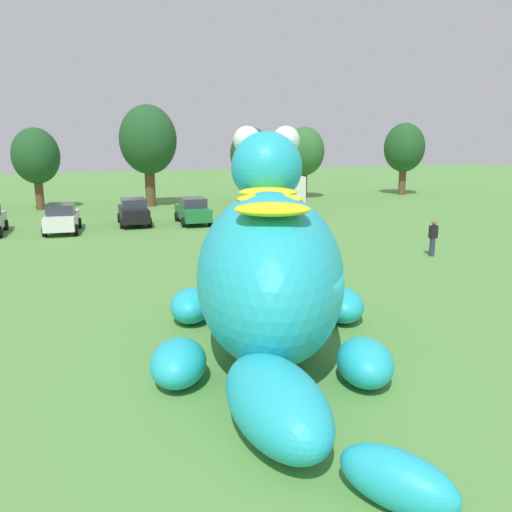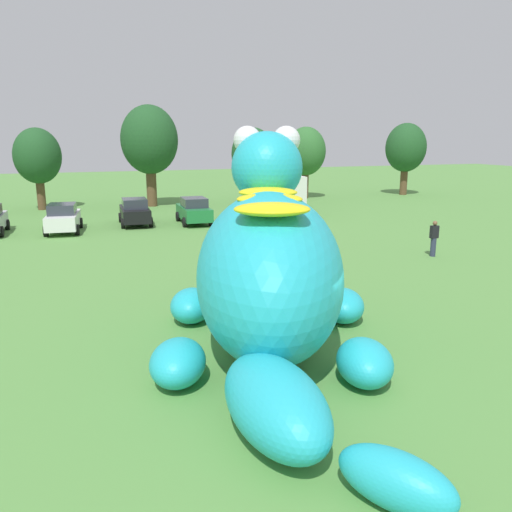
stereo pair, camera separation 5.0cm
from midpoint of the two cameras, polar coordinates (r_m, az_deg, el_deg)
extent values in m
plane|color=#568E42|center=(12.60, 4.61, -12.93)|extent=(160.00, 160.00, 0.00)
ellipsoid|color=#23B2C6|center=(13.29, 1.59, -1.89)|extent=(6.03, 8.25, 4.18)
ellipsoid|color=#23B2C6|center=(16.02, 1.32, 9.86)|extent=(2.90, 3.03, 2.20)
sphere|color=white|center=(16.33, -0.88, 12.82)|extent=(0.88, 0.88, 0.88)
sphere|color=white|center=(16.35, 3.48, 12.80)|extent=(0.88, 0.88, 0.88)
ellipsoid|color=yellow|center=(14.59, 1.45, 7.13)|extent=(2.03, 1.83, 0.28)
ellipsoid|color=yellow|center=(12.93, 1.65, 6.36)|extent=(2.03, 1.83, 0.28)
ellipsoid|color=yellow|center=(11.09, 1.93, 5.25)|extent=(2.03, 1.83, 0.28)
ellipsoid|color=#23B2C6|center=(15.81, -7.13, -5.50)|extent=(1.81, 2.12, 1.02)
ellipsoid|color=#23B2C6|center=(15.93, 9.75, -5.45)|extent=(1.81, 2.12, 1.02)
ellipsoid|color=#23B2C6|center=(12.02, -8.60, -11.69)|extent=(1.81, 2.12, 1.02)
ellipsoid|color=#23B2C6|center=(12.16, 12.15, -11.54)|extent=(1.81, 2.12, 1.02)
ellipsoid|color=#23B2C6|center=(9.82, 2.29, -16.10)|extent=(1.67, 3.34, 1.46)
ellipsoid|color=#23B2C6|center=(8.73, 15.51, -22.97)|extent=(1.76, 2.10, 0.89)
cylinder|color=black|center=(34.90, -26.00, 3.16)|extent=(0.26, 0.65, 0.64)
cylinder|color=black|center=(32.41, -26.55, 2.44)|extent=(0.26, 0.65, 0.64)
cube|color=white|center=(32.69, -20.68, 3.77)|extent=(2.11, 4.25, 0.80)
cube|color=#2D333D|center=(32.44, -20.81, 4.95)|extent=(1.69, 2.11, 0.60)
cylinder|color=black|center=(34.10, -21.82, 3.34)|extent=(0.30, 0.66, 0.64)
cylinder|color=black|center=(33.91, -18.98, 3.52)|extent=(0.30, 0.66, 0.64)
cylinder|color=black|center=(31.61, -22.39, 2.60)|extent=(0.30, 0.66, 0.64)
cylinder|color=black|center=(31.41, -19.32, 2.79)|extent=(0.30, 0.66, 0.64)
cube|color=black|center=(34.15, -13.33, 4.62)|extent=(1.87, 4.17, 0.80)
cube|color=#2D333D|center=(33.91, -13.37, 5.76)|extent=(1.58, 2.03, 0.60)
cylinder|color=black|center=(35.41, -14.84, 4.17)|extent=(0.27, 0.65, 0.64)
cylinder|color=black|center=(35.53, -12.10, 4.35)|extent=(0.27, 0.65, 0.64)
cylinder|color=black|center=(32.90, -14.59, 3.54)|extent=(0.27, 0.65, 0.64)
cylinder|color=black|center=(33.03, -11.64, 3.73)|extent=(0.27, 0.65, 0.64)
cube|color=#1E7238|center=(33.98, -6.91, 4.84)|extent=(1.85, 4.16, 0.80)
cube|color=#2D333D|center=(33.74, -6.89, 5.98)|extent=(1.57, 2.02, 0.60)
cylinder|color=black|center=(35.12, -8.66, 4.39)|extent=(0.26, 0.65, 0.64)
cylinder|color=black|center=(35.43, -5.94, 4.54)|extent=(0.26, 0.65, 0.64)
cylinder|color=black|center=(32.65, -7.91, 3.76)|extent=(0.26, 0.65, 0.64)
cylinder|color=black|center=(32.98, -5.00, 3.93)|extent=(0.26, 0.65, 0.64)
cube|color=#333842|center=(39.97, 1.50, 7.13)|extent=(2.15, 1.97, 1.90)
cube|color=silver|center=(36.90, 2.94, 7.09)|extent=(2.49, 4.76, 2.50)
cylinder|color=black|center=(39.81, 0.11, 5.73)|extent=(0.36, 0.92, 0.90)
cylinder|color=black|center=(40.38, 2.86, 5.82)|extent=(0.36, 0.92, 0.90)
cylinder|color=black|center=(35.22, 2.10, 4.77)|extent=(0.36, 0.92, 0.90)
cylinder|color=black|center=(35.89, 5.31, 4.88)|extent=(0.36, 0.92, 0.90)
cylinder|color=brown|center=(43.67, -22.84, 6.24)|extent=(0.63, 0.63, 2.22)
ellipsoid|color=#1E4C23|center=(43.47, -23.20, 10.25)|extent=(3.56, 3.56, 4.27)
cylinder|color=brown|center=(43.29, -11.55, 7.37)|extent=(0.82, 0.82, 2.87)
ellipsoid|color=#1E4C23|center=(43.09, -11.79, 12.61)|extent=(4.59, 4.59, 5.50)
cylinder|color=brown|center=(43.53, -0.30, 7.25)|extent=(0.64, 0.64, 2.25)
ellipsoid|color=#1E4C23|center=(43.32, -0.31, 11.34)|extent=(3.60, 3.60, 4.32)
cylinder|color=brown|center=(48.38, 5.52, 7.81)|extent=(0.66, 0.66, 2.30)
ellipsoid|color=#2D662D|center=(48.19, 5.60, 11.57)|extent=(3.68, 3.68, 4.42)
cylinder|color=brown|center=(53.28, 16.19, 7.91)|extent=(0.70, 0.70, 2.45)
ellipsoid|color=#1E4C23|center=(53.12, 16.42, 11.54)|extent=(3.92, 3.92, 4.70)
cylinder|color=#2D334C|center=(25.74, 19.23, 0.94)|extent=(0.26, 0.26, 0.88)
cube|color=black|center=(25.60, 19.35, 2.56)|extent=(0.38, 0.22, 0.60)
sphere|color=brown|center=(25.53, 19.42, 3.48)|extent=(0.22, 0.22, 0.22)
camera|label=1|loc=(0.03, -89.90, 0.02)|focal=35.81mm
camera|label=2|loc=(0.03, 90.10, -0.02)|focal=35.81mm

